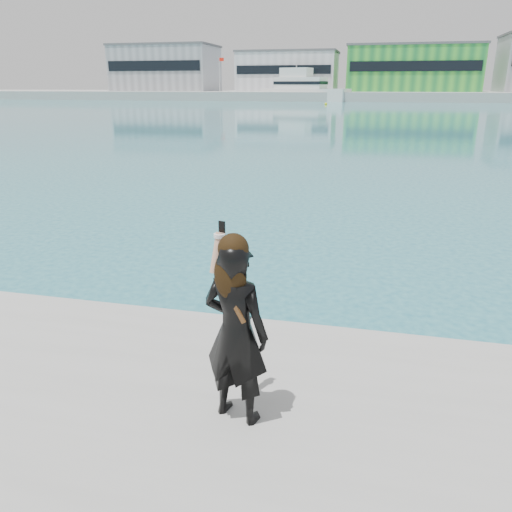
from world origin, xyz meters
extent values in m
plane|color=#1B6780|center=(0.00, 0.00, 0.00)|extent=(500.00, 500.00, 0.00)
cube|color=#9E9E99|center=(0.00, 130.00, 1.00)|extent=(320.00, 40.00, 2.00)
cube|color=gray|center=(-55.00, 128.00, 7.50)|extent=(26.00, 16.00, 11.00)
cube|color=black|center=(-55.00, 119.90, 8.05)|extent=(24.70, 0.20, 2.42)
cube|color=#59595B|center=(-55.00, 128.00, 13.25)|extent=(26.52, 16.32, 0.50)
cube|color=silver|center=(-22.00, 128.00, 6.50)|extent=(24.00, 15.00, 9.00)
cube|color=black|center=(-22.00, 120.40, 6.95)|extent=(22.80, 0.20, 1.98)
cube|color=#59595B|center=(-22.00, 128.00, 11.25)|extent=(24.48, 15.30, 0.50)
cube|color=#218738|center=(8.00, 128.00, 7.00)|extent=(30.00, 16.00, 10.00)
cube|color=black|center=(8.00, 119.90, 7.50)|extent=(28.50, 0.20, 2.20)
cube|color=#59595B|center=(8.00, 128.00, 12.25)|extent=(30.60, 16.32, 0.50)
cylinder|color=silver|center=(-38.00, 121.00, 6.00)|extent=(0.16, 0.16, 8.00)
cube|color=red|center=(-37.40, 121.00, 9.40)|extent=(1.20, 0.04, 0.80)
cylinder|color=silver|center=(22.00, 121.00, 6.00)|extent=(0.16, 0.16, 8.00)
cube|color=red|center=(22.60, 121.00, 9.40)|extent=(1.20, 0.04, 0.80)
cube|color=white|center=(-15.75, 114.55, 1.35)|extent=(20.98, 11.05, 2.69)
cube|color=white|center=(-16.82, 114.86, 3.93)|extent=(12.10, 7.67, 2.47)
cube|color=white|center=(-17.90, 115.18, 6.18)|extent=(7.54, 5.55, 2.02)
cube|color=black|center=(-16.82, 114.86, 3.93)|extent=(12.35, 7.84, 0.67)
cylinder|color=silver|center=(-17.90, 115.18, 8.31)|extent=(0.18, 0.18, 2.25)
sphere|color=#FFF60D|center=(-8.65, 92.67, 0.00)|extent=(0.50, 0.50, 0.50)
imported|color=black|center=(0.04, -0.85, 1.57)|extent=(0.64, 0.50, 1.55)
sphere|color=black|center=(0.04, -0.87, 2.30)|extent=(0.24, 0.24, 0.24)
ellipsoid|color=black|center=(0.03, -0.92, 2.10)|extent=(0.26, 0.13, 0.41)
cylinder|color=tan|center=(-0.14, -0.70, 2.19)|extent=(0.11, 0.19, 0.34)
cylinder|color=white|center=(-0.13, -0.66, 2.33)|extent=(0.09, 0.09, 0.03)
cube|color=black|center=(-0.12, -0.63, 2.38)|extent=(0.06, 0.03, 0.11)
cube|color=#4C2D14|center=(0.05, -0.94, 1.88)|extent=(0.21, 0.07, 0.32)
camera|label=1|loc=(1.03, -4.30, 3.46)|focal=35.00mm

